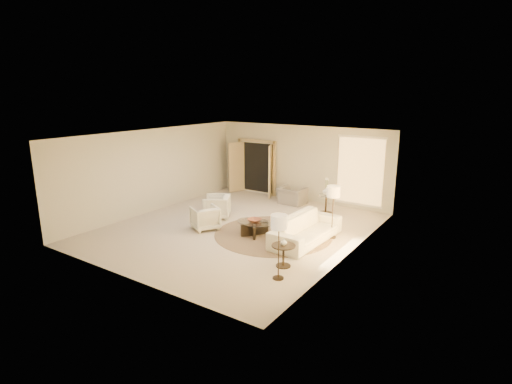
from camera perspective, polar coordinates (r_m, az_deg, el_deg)
The scene contains 18 objects.
room at distance 11.68m, azimuth -2.72°, elevation 1.29°, with size 7.04×8.04×2.83m.
windows_right at distance 10.18m, azimuth 13.46°, elevation -1.31°, with size 0.10×6.40×2.40m, color #FFC366, non-canonical shape.
window_back_corner at distance 14.09m, azimuth 14.62°, elevation 2.87°, with size 1.70×0.10×2.40m, color #FFC366, non-canonical shape.
curtains_right at distance 11.03m, azimuth 14.85°, elevation -0.48°, with size 0.06×5.20×2.60m, color #C9BD8B, non-canonical shape.
french_doors at distance 15.88m, azimuth -0.04°, elevation 3.52°, with size 1.95×0.66×2.16m.
area_rug at distance 11.57m, azimuth 2.46°, elevation -6.03°, with size 3.38×3.38×0.01m, color #413021.
sofa at distance 11.01m, azimuth 7.21°, elevation -5.22°, with size 2.50×0.98×0.73m, color white.
armchair_left at distance 13.01m, azimuth -5.63°, elevation -1.92°, with size 0.80×0.74×0.82m, color white.
armchair_right at distance 11.99m, azimuth -7.30°, elevation -3.51°, with size 0.74×0.69×0.76m, color white.
accent_chair at distance 14.60m, azimuth 5.19°, elevation -0.13°, with size 0.93×0.61×0.82m, color gray.
coffee_table at distance 11.40m, azimuth -0.20°, elevation -5.01°, with size 1.14×1.14×0.40m.
end_table at distance 9.43m, azimuth 3.95°, elevation -8.52°, with size 0.56×0.56×0.53m.
side_table at distance 13.61m, azimuth 9.97°, elevation -1.44°, with size 0.55×0.55×0.65m.
floor_lamp_near at distance 11.14m, azimuth 11.02°, elevation -0.27°, with size 0.36×0.36×1.49m.
floor_lamp_far at distance 8.52m, azimuth 3.30°, elevation -4.71°, with size 0.35×0.35×1.46m.
bowl at distance 11.34m, azimuth -0.20°, elevation -4.07°, with size 0.38×0.38×0.09m, color brown.
end_vase at distance 9.34m, azimuth 3.97°, elevation -7.13°, with size 0.15×0.15×0.16m, color white.
side_vase at distance 13.51m, azimuth 10.04°, elevation 0.15°, with size 0.26×0.26×0.28m, color white.
Camera 1 is at (6.79, -9.14, 4.00)m, focal length 28.00 mm.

